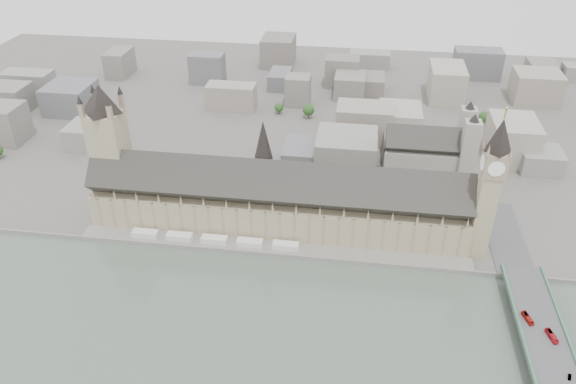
# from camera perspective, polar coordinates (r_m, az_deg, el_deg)

# --- Properties ---
(ground) EXTENTS (900.00, 900.00, 0.00)m
(ground) POSITION_cam_1_polar(r_m,az_deg,el_deg) (393.71, -1.54, -5.20)
(ground) COLOR #595651
(ground) RESTS_ON ground
(embankment_wall) EXTENTS (600.00, 1.50, 3.00)m
(embankment_wall) POSITION_cam_1_polar(r_m,az_deg,el_deg) (381.10, -1.91, -6.36)
(embankment_wall) COLOR slate
(embankment_wall) RESTS_ON ground
(river_terrace) EXTENTS (270.00, 15.00, 2.00)m
(river_terrace) POSITION_cam_1_polar(r_m,az_deg,el_deg) (387.23, -1.72, -5.74)
(river_terrace) COLOR slate
(river_terrace) RESTS_ON ground
(terrace_tents) EXTENTS (118.00, 7.00, 4.00)m
(terrace_tents) POSITION_cam_1_polar(r_m,az_deg,el_deg) (393.49, -7.49, -4.80)
(terrace_tents) COLOR silver
(terrace_tents) RESTS_ON river_terrace
(palace_of_westminster) EXTENTS (265.00, 40.73, 55.44)m
(palace_of_westminster) POSITION_cam_1_polar(r_m,az_deg,el_deg) (396.64, -1.12, -0.88)
(palace_of_westminster) COLOR gray
(palace_of_westminster) RESTS_ON ground
(elizabeth_tower) EXTENTS (17.00, 17.00, 107.50)m
(elizabeth_tower) POSITION_cam_1_polar(r_m,az_deg,el_deg) (373.79, 19.90, 1.15)
(elizabeth_tower) COLOR gray
(elizabeth_tower) RESTS_ON ground
(victoria_tower) EXTENTS (30.00, 30.00, 100.00)m
(victoria_tower) POSITION_cam_1_polar(r_m,az_deg,el_deg) (420.59, -17.72, 4.63)
(victoria_tower) COLOR gray
(victoria_tower) RESTS_ON ground
(central_tower) EXTENTS (13.00, 13.00, 48.00)m
(central_tower) POSITION_cam_1_polar(r_m,az_deg,el_deg) (385.79, -2.49, 4.14)
(central_tower) COLOR #87735D
(central_tower) RESTS_ON ground
(westminster_bridge) EXTENTS (25.00, 325.00, 10.25)m
(westminster_bridge) POSITION_cam_1_polar(r_m,az_deg,el_deg) (338.50, 24.89, -15.28)
(westminster_bridge) COLOR #474749
(westminster_bridge) RESTS_ON ground
(westminster_abbey) EXTENTS (68.00, 36.00, 64.00)m
(westminster_abbey) POSITION_cam_1_polar(r_m,az_deg,el_deg) (460.06, 14.21, 3.36)
(westminster_abbey) COLOR gray
(westminster_abbey) RESTS_ON ground
(city_skyline_inland) EXTENTS (720.00, 360.00, 38.00)m
(city_skyline_inland) POSITION_cam_1_polar(r_m,az_deg,el_deg) (598.29, 2.35, 10.45)
(city_skyline_inland) COLOR gray
(city_skyline_inland) RESTS_ON ground
(park_trees) EXTENTS (110.00, 30.00, 15.00)m
(park_trees) POSITION_cam_1_polar(r_m,az_deg,el_deg) (439.79, -1.55, 0.37)
(park_trees) COLOR #1D4117
(park_trees) RESTS_ON ground
(red_bus_north) EXTENTS (5.28, 10.59, 2.88)m
(red_bus_north) POSITION_cam_1_polar(r_m,az_deg,el_deg) (348.39, 23.16, -11.69)
(red_bus_north) COLOR #B41B14
(red_bus_north) RESTS_ON westminster_bridge
(red_bus_south) EXTENTS (5.09, 10.84, 2.94)m
(red_bus_south) POSITION_cam_1_polar(r_m,az_deg,el_deg) (342.99, 25.21, -13.08)
(red_bus_south) COLOR red
(red_bus_south) RESTS_ON westminster_bridge
(car_silver) EXTENTS (2.53, 4.19, 1.30)m
(car_silver) POSITION_cam_1_polar(r_m,az_deg,el_deg) (326.77, 26.70, -16.44)
(car_silver) COLOR gray
(car_silver) RESTS_ON westminster_bridge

